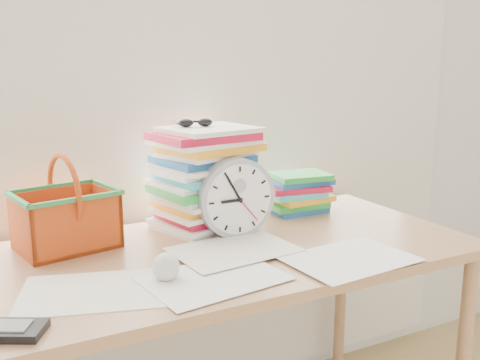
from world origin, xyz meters
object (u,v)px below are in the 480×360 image
desk (229,272)px  paper_stack (205,177)px  calculator (1,330)px  clock (236,198)px  book_stack (297,192)px  basket (65,202)px

desk → paper_stack: paper_stack is taller
paper_stack → calculator: (-0.64, -0.47, -0.15)m
clock → calculator: size_ratio=1.45×
book_stack → calculator: 1.11m
book_stack → basket: 0.80m
clock → basket: (-0.47, 0.13, 0.01)m
book_stack → basket: bearing=-178.4°
clock → book_stack: (0.32, 0.15, -0.05)m
paper_stack → book_stack: (0.36, 0.01, -0.09)m
paper_stack → calculator: size_ratio=1.95×
basket → clock: bearing=-26.9°
desk → calculator: (-0.62, -0.25, 0.08)m
paper_stack → calculator: 0.80m
calculator → book_stack: bearing=54.2°
paper_stack → book_stack: size_ratio=1.36×
basket → calculator: size_ratio=1.60×
paper_stack → calculator: bearing=-143.9°
desk → book_stack: book_stack is taller
clock → book_stack: 0.36m
clock → book_stack: bearing=25.3°
desk → paper_stack: bearing=84.0°
paper_stack → clock: 0.15m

